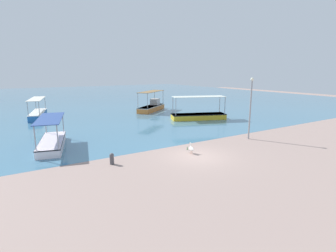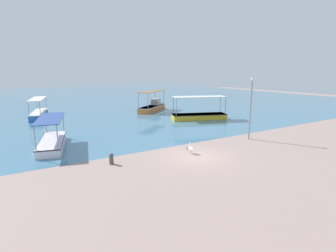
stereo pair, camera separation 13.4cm
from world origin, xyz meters
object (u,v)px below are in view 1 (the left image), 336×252
Objects in this scene: pelican at (191,149)px; mooring_bollard at (112,158)px; fishing_boat_center at (198,115)px; glass_bottle at (187,148)px; fishing_boat_outer at (152,107)px; fishing_boat_far_right at (38,114)px; lamp_post at (250,105)px; fishing_boat_near_left at (52,142)px.

pelican reaches higher than mooring_bollard.
pelican is at bearing -130.08° from fishing_boat_center.
mooring_bollard reaches higher than glass_bottle.
glass_bottle is at bearing 71.96° from pelican.
fishing_boat_center is at bearing 48.37° from glass_bottle.
fishing_boat_far_right is (-15.66, 2.00, -0.08)m from fishing_boat_outer.
lamp_post is 7.19× the size of mooring_bollard.
fishing_boat_near_left is 1.15× the size of lamp_post.
fishing_boat_near_left is 11.10m from pelican.
fishing_boat_far_right reaches higher than glass_bottle.
fishing_boat_far_right reaches higher than pelican.
fishing_boat_center reaches higher than mooring_bollard.
lamp_post is (15.04, -21.70, 2.51)m from fishing_boat_far_right.
fishing_boat_near_left is 6.76m from mooring_bollard.
glass_bottle is at bearing -131.63° from fishing_boat_center.
mooring_bollard is 6.10m from glass_bottle.
fishing_boat_outer reaches higher than glass_bottle.
lamp_post reaches higher than fishing_boat_near_left.
lamp_post is at bearing -55.28° from fishing_boat_far_right.
fishing_boat_far_right is 1.27× the size of lamp_post.
pelican is at bearing -108.04° from glass_bottle.
pelican is at bearing -70.27° from fishing_boat_far_right.
mooring_bollard is at bearing -84.01° from fishing_boat_far_right.
fishing_boat_outer reaches higher than fishing_boat_center.
fishing_boat_center is 18.06m from mooring_bollard.
fishing_boat_center is 10.71m from lamp_post.
pelican is 1.06× the size of mooring_bollard.
lamp_post is at bearing -102.43° from fishing_boat_center.
fishing_boat_outer is 1.02× the size of fishing_boat_near_left.
pelican is at bearing -110.34° from fishing_boat_outer.
fishing_boat_far_right is 20.77m from fishing_boat_center.
pelican reaches higher than glass_bottle.
fishing_boat_center is at bearing 33.80° from mooring_bollard.
fishing_boat_center reaches higher than fishing_boat_far_right.
fishing_boat_outer is 21.85m from pelican.
pelican is 7.52m from lamp_post.
fishing_boat_outer is at bearing 69.55° from glass_bottle.
fishing_boat_far_right reaches higher than fishing_boat_near_left.
fishing_boat_center is 8.86× the size of pelican.
fishing_boat_far_right is 23.88m from pelican.
glass_bottle is (6.10, 0.02, -0.30)m from mooring_bollard.
fishing_boat_outer is 15.78m from fishing_boat_far_right.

